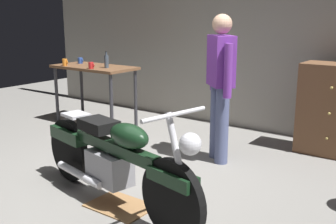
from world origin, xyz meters
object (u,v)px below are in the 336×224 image
Objects in this scene: person_standing at (220,82)px; mug_orange_travel at (65,62)px; wooden_dresser at (335,110)px; bottle at (106,61)px; motorcycle at (113,158)px; mug_blue_enamel at (80,61)px; mug_red_diner at (91,65)px.

mug_orange_travel is at bearing 41.29° from person_standing.
bottle is at bearing -166.09° from wooden_dresser.
wooden_dresser reaches higher than mug_orange_travel.
motorcycle is 2.66m from bottle.
bottle is at bearing -10.99° from mug_blue_enamel.
person_standing is 1.47m from wooden_dresser.
wooden_dresser is 4.56× the size of bottle.
motorcycle is 8.96× the size of bottle.
mug_red_diner is at bearing 40.94° from person_standing.
mug_red_diner is (-1.97, 1.63, 0.50)m from motorcycle.
mug_red_diner is at bearing -119.16° from bottle.
bottle is (-3.03, -0.75, 0.45)m from wooden_dresser.
motorcycle is 1.29× the size of person_standing.
mug_red_diner is 0.98× the size of mug_orange_travel.
motorcycle reaches higher than mug_blue_enamel.
motorcycle is at bearing 126.35° from person_standing.
mug_blue_enamel is at bearing 96.27° from mug_orange_travel.
wooden_dresser is (1.17, 2.58, 0.10)m from motorcycle.
bottle reaches higher than mug_blue_enamel.
person_standing reaches higher than bottle.
person_standing is at bearing -1.52° from mug_red_diner.
mug_orange_travel is at bearing 158.77° from motorcycle.
mug_red_diner is at bearing -29.26° from mug_blue_enamel.
mug_blue_enamel is at bearing 154.08° from motorcycle.
mug_orange_travel is (-0.56, -0.00, 0.01)m from mug_red_diner.
mug_red_diner is 0.56m from mug_orange_travel.
motorcycle is at bearing -44.62° from bottle.
motorcycle is 20.42× the size of mug_red_diner.
motorcycle is 1.66m from person_standing.
person_standing reaches higher than wooden_dresser.
bottle is (-1.86, 1.83, 0.55)m from motorcycle.
mug_red_diner is at bearing -163.19° from wooden_dresser.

